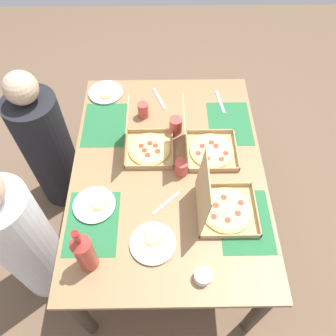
# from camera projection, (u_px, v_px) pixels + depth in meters

# --- Properties ---
(ground_plane) EXTENTS (6.00, 6.00, 0.00)m
(ground_plane) POSITION_uv_depth(u_px,v_px,m) (168.00, 226.00, 2.50)
(ground_plane) COLOR brown
(dining_table) EXTENTS (1.48, 1.07, 0.73)m
(dining_table) POSITION_uv_depth(u_px,v_px,m) (168.00, 178.00, 1.98)
(dining_table) COLOR #3F3328
(dining_table) RESTS_ON ground_plane
(placemat_near_left) EXTENTS (0.36, 0.26, 0.00)m
(placemat_near_left) POSITION_uv_depth(u_px,v_px,m) (245.00, 221.00, 1.71)
(placemat_near_left) COLOR #236638
(placemat_near_left) RESTS_ON dining_table
(placemat_near_right) EXTENTS (0.36, 0.26, 0.00)m
(placemat_near_right) POSITION_uv_depth(u_px,v_px,m) (230.00, 123.00, 2.10)
(placemat_near_right) COLOR #236638
(placemat_near_right) RESTS_ON dining_table
(placemat_far_left) EXTENTS (0.36, 0.26, 0.00)m
(placemat_far_left) POSITION_uv_depth(u_px,v_px,m) (92.00, 223.00, 1.71)
(placemat_far_left) COLOR #236638
(placemat_far_left) RESTS_ON dining_table
(placemat_far_right) EXTENTS (0.36, 0.26, 0.00)m
(placemat_far_right) POSITION_uv_depth(u_px,v_px,m) (105.00, 124.00, 2.09)
(placemat_far_right) COLOR #236638
(placemat_far_right) RESTS_ON dining_table
(pizza_box_corner_right) EXTENTS (0.27, 0.28, 0.31)m
(pizza_box_corner_right) POSITION_uv_depth(u_px,v_px,m) (144.00, 145.00, 1.94)
(pizza_box_corner_right) COLOR tan
(pizza_box_corner_right) RESTS_ON dining_table
(pizza_box_edge_far) EXTENTS (0.30, 0.30, 0.34)m
(pizza_box_edge_far) POSITION_uv_depth(u_px,v_px,m) (222.00, 206.00, 1.71)
(pizza_box_edge_far) COLOR tan
(pizza_box_edge_far) RESTS_ON dining_table
(pizza_box_corner_left) EXTENTS (0.29, 0.32, 0.32)m
(pizza_box_corner_left) POSITION_uv_depth(u_px,v_px,m) (206.00, 147.00, 1.93)
(pizza_box_corner_left) COLOR tan
(pizza_box_corner_left) RESTS_ON dining_table
(plate_far_right) EXTENTS (0.22, 0.22, 0.03)m
(plate_far_right) POSITION_uv_depth(u_px,v_px,m) (153.00, 243.00, 1.64)
(plate_far_right) COLOR white
(plate_far_right) RESTS_ON dining_table
(plate_far_left) EXTENTS (0.22, 0.22, 0.03)m
(plate_far_left) POSITION_uv_depth(u_px,v_px,m) (95.00, 205.00, 1.76)
(plate_far_left) COLOR white
(plate_far_left) RESTS_ON dining_table
(plate_near_right) EXTENTS (0.22, 0.22, 0.03)m
(plate_near_right) POSITION_uv_depth(u_px,v_px,m) (106.00, 93.00, 2.24)
(plate_near_right) COLOR white
(plate_near_right) RESTS_ON dining_table
(soda_bottle) EXTENTS (0.09, 0.09, 0.32)m
(soda_bottle) POSITION_uv_depth(u_px,v_px,m) (84.00, 252.00, 1.48)
(soda_bottle) COLOR #B2382D
(soda_bottle) RESTS_ON dining_table
(cup_clear_right) EXTENTS (0.07, 0.07, 0.09)m
(cup_clear_right) POSITION_uv_depth(u_px,v_px,m) (181.00, 168.00, 1.85)
(cup_clear_right) COLOR #BF4742
(cup_clear_right) RESTS_ON dining_table
(cup_spare) EXTENTS (0.07, 0.07, 0.10)m
(cup_spare) POSITION_uv_depth(u_px,v_px,m) (143.00, 110.00, 2.10)
(cup_spare) COLOR #BF4742
(cup_spare) RESTS_ON dining_table
(cup_red) EXTENTS (0.08, 0.08, 0.10)m
(cup_red) POSITION_uv_depth(u_px,v_px,m) (176.00, 125.00, 2.02)
(cup_red) COLOR #BF4742
(cup_red) RESTS_ON dining_table
(condiment_bowl) EXTENTS (0.08, 0.08, 0.05)m
(condiment_bowl) POSITION_uv_depth(u_px,v_px,m) (203.00, 276.00, 1.53)
(condiment_bowl) COLOR white
(condiment_bowl) RESTS_ON dining_table
(knife_by_far_left) EXTENTS (0.20, 0.09, 0.00)m
(knife_by_far_left) POSITION_uv_depth(u_px,v_px,m) (159.00, 99.00, 2.22)
(knife_by_far_left) COLOR #B7B7BC
(knife_by_far_left) RESTS_ON dining_table
(knife_by_near_left) EXTENTS (0.21, 0.05, 0.00)m
(knife_by_near_left) POSITION_uv_depth(u_px,v_px,m) (220.00, 102.00, 2.21)
(knife_by_near_left) COLOR #B7B7BC
(knife_by_near_left) RESTS_ON dining_table
(fork_by_far_right) EXTENTS (0.14, 0.15, 0.00)m
(fork_by_far_right) POSITION_uv_depth(u_px,v_px,m) (166.00, 203.00, 1.77)
(fork_by_far_right) COLOR #B7B7BC
(fork_by_far_right) RESTS_ON dining_table
(diner_left_seat) EXTENTS (0.32, 0.32, 1.15)m
(diner_left_seat) POSITION_uv_depth(u_px,v_px,m) (25.00, 242.00, 1.88)
(diner_left_seat) COLOR white
(diner_left_seat) RESTS_ON ground_plane
(diner_right_seat) EXTENTS (0.32, 0.32, 1.13)m
(diner_right_seat) POSITION_uv_depth(u_px,v_px,m) (48.00, 149.00, 2.28)
(diner_right_seat) COLOR black
(diner_right_seat) RESTS_ON ground_plane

